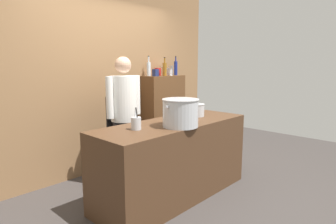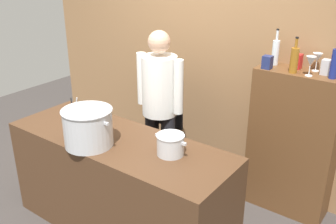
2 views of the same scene
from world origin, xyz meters
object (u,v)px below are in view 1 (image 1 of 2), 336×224
Objects in this scene: wine_bottle_clear at (149,69)px; wine_bottle_amber at (165,69)px; wine_glass_wide at (171,68)px; spice_tin_navy at (156,73)px; stockpot_small at (196,110)px; wine_glass_tall at (164,69)px; spice_tin_silver at (170,72)px; stockpot_large at (180,113)px; utensil_crock at (136,123)px; chef at (124,111)px; wine_bottle_cobalt at (176,68)px; spice_tin_red at (158,72)px.

wine_bottle_clear is 0.26m from wine_bottle_amber.
spice_tin_navy is at bearing -179.83° from wine_glass_wide.
spice_tin_navy is at bearing 74.87° from stockpot_small.
wine_glass_tall is 1.24× the size of spice_tin_silver.
wine_bottle_amber is 2.67× the size of spice_tin_navy.
wine_bottle_clear reaches higher than spice_tin_navy.
wine_glass_tall is at bearing 49.50° from stockpot_large.
wine_glass_wide is at bearing 32.30° from utensil_crock.
spice_tin_silver is at bearing 57.35° from stockpot_small.
chef is at bearing 91.33° from stockpot_large.
wine_bottle_amber is 0.23m from spice_tin_navy.
spice_tin_silver is (0.74, 1.16, 0.46)m from stockpot_small.
wine_bottle_clear is 2.84× the size of spice_tin_navy.
utensil_crock is 1.95m from wine_bottle_amber.
wine_bottle_cobalt is at bearing 15.61° from wine_glass_wide.
wine_glass_tall is 1.23× the size of spice_tin_red.
stockpot_small is 1.46m from wine_bottle_cobalt.
wine_bottle_cobalt is at bearing 43.32° from stockpot_large.
wine_glass_tall is at bearing 144.04° from wine_bottle_cobalt.
wine_bottle_clear is (0.28, 1.20, 0.51)m from stockpot_small.
spice_tin_silver reaches higher than stockpot_small.
stockpot_large is 1.41× the size of wine_bottle_cobalt.
stockpot_small is 1.33m from wine_bottle_clear.
wine_bottle_amber is (1.54, 1.07, 0.52)m from utensil_crock.
spice_tin_navy is (-0.36, -0.17, -0.06)m from wine_glass_tall.
utensil_crock is (-0.42, 0.24, -0.08)m from stockpot_large.
spice_tin_navy is at bearing 55.50° from stockpot_large.
spice_tin_silver is at bearing 14.81° from spice_tin_navy.
wine_glass_tall is at bearing 152.60° from spice_tin_silver.
chef is 1.17m from wine_bottle_clear.
chef is 13.00× the size of spice_tin_red.
utensil_crock is 1.86× the size of spice_tin_silver.
spice_tin_silver is at bearing 33.61° from utensil_crock.
stockpot_large is at bearing -121.57° from wine_bottle_clear.
spice_tin_red reaches higher than spice_tin_navy.
utensil_crock is 1.87m from wine_bottle_clear.
wine_glass_wide is 1.31× the size of spice_tin_silver.
stockpot_small is at bearing -126.89° from wine_bottle_cobalt.
chef is 5.14× the size of wine_bottle_cobalt.
wine_bottle_clear reaches higher than stockpot_small.
spice_tin_silver is (1.38, 0.47, 0.47)m from chef.
wine_bottle_clear and wine_bottle_cobalt have the same top height.
stockpot_small is 0.86× the size of wine_bottle_cobalt.
wine_bottle_amber is (1.14, 0.36, 0.52)m from chef.
wine_bottle_amber reaches higher than chef.
wine_bottle_clear is (0.92, 0.50, 0.53)m from chef.
wine_bottle_cobalt is at bearing 30.93° from utensil_crock.
wine_bottle_clear is 0.39m from wine_glass_wide.
spice_tin_red is (0.48, 1.19, 0.46)m from stockpot_small.
wine_bottle_cobalt is 1.95× the size of wine_glass_wide.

